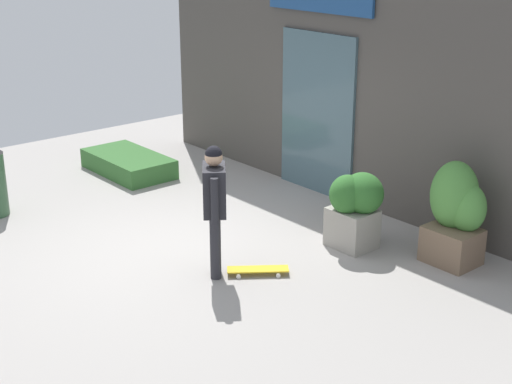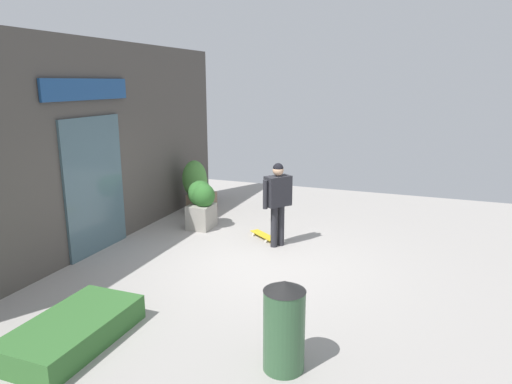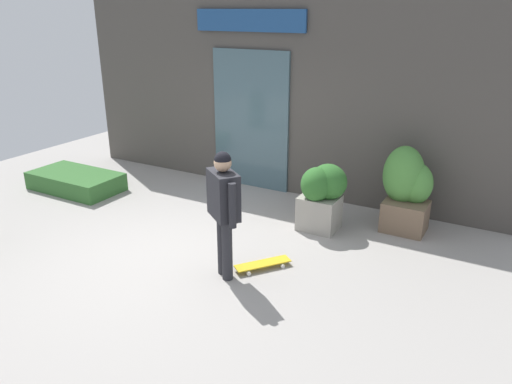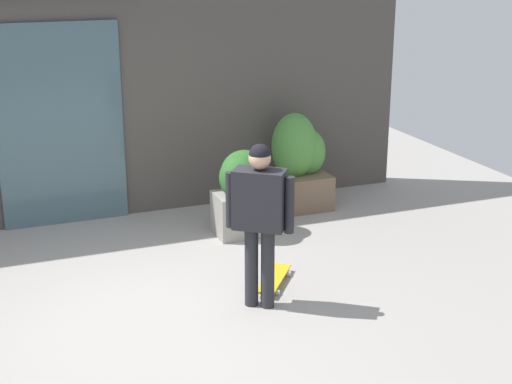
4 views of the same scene
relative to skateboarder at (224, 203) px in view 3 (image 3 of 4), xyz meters
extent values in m
plane|color=#9E9993|center=(-0.91, 0.19, -0.98)|extent=(12.00, 12.00, 0.00)
cube|color=#4C4742|center=(-0.91, 3.18, 0.93)|extent=(8.23, 0.25, 3.82)
cube|color=#47606B|center=(-1.39, 3.03, 0.25)|extent=(1.51, 0.06, 2.47)
cube|color=navy|center=(-1.40, 3.01, 1.95)|extent=(2.09, 0.05, 0.36)
cylinder|color=#28282D|center=(-0.06, 0.05, -0.58)|extent=(0.13, 0.13, 0.80)
cylinder|color=#28282D|center=(0.06, -0.05, -0.58)|extent=(0.13, 0.13, 0.80)
cube|color=#232328|center=(0.00, 0.00, 0.10)|extent=(0.54, 0.49, 0.57)
cylinder|color=#232328|center=(-0.23, 0.17, 0.07)|extent=(0.09, 0.09, 0.54)
cylinder|color=#232328|center=(0.23, -0.17, 0.07)|extent=(0.09, 0.09, 0.54)
sphere|color=tan|center=(0.00, 0.00, 0.49)|extent=(0.21, 0.21, 0.21)
sphere|color=black|center=(0.00, 0.00, 0.53)|extent=(0.20, 0.20, 0.20)
cube|color=gold|center=(0.32, 0.39, -0.92)|extent=(0.59, 0.70, 0.02)
cylinder|color=silver|center=(0.38, 0.64, -0.96)|extent=(0.06, 0.06, 0.05)
cylinder|color=silver|center=(0.54, 0.52, -0.96)|extent=(0.06, 0.06, 0.05)
cylinder|color=silver|center=(0.09, 0.27, -0.96)|extent=(0.06, 0.06, 0.05)
cylinder|color=silver|center=(0.25, 0.14, -0.96)|extent=(0.06, 0.06, 0.05)
cube|color=brown|center=(1.61, 2.44, -0.76)|extent=(0.63, 0.52, 0.46)
ellipsoid|color=#4C8C3D|center=(1.50, 2.56, -0.16)|extent=(0.60, 0.57, 0.87)
ellipsoid|color=#4C8C3D|center=(1.69, 2.56, -0.26)|extent=(0.48, 0.42, 0.62)
cube|color=gray|center=(0.47, 1.86, -0.73)|extent=(0.57, 0.48, 0.52)
ellipsoid|color=#2D6628|center=(0.56, 1.93, -0.24)|extent=(0.56, 0.51, 0.54)
ellipsoid|color=#2D6628|center=(0.44, 1.78, -0.25)|extent=(0.46, 0.48, 0.51)
cube|color=#33662D|center=(-4.06, 1.25, -0.82)|extent=(1.67, 0.90, 0.32)
camera|label=1|loc=(6.46, -4.84, 2.97)|focal=52.21mm
camera|label=2|loc=(-7.91, -2.55, 2.09)|focal=32.17mm
camera|label=3|loc=(2.97, -4.46, 2.16)|focal=34.30mm
camera|label=4|loc=(-2.45, -6.18, 2.34)|focal=53.40mm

